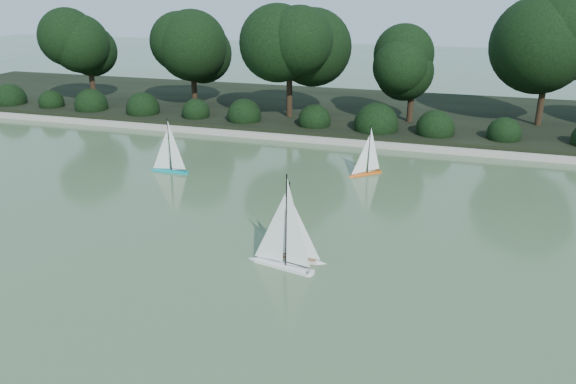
{
  "coord_description": "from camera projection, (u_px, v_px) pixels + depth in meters",
  "views": [
    {
      "loc": [
        2.58,
        -7.18,
        4.51
      ],
      "look_at": [
        -0.49,
        2.69,
        0.7
      ],
      "focal_mm": 35.0,
      "sensor_mm": 36.0,
      "label": 1
    }
  ],
  "objects": [
    {
      "name": "ground",
      "position": [
        267.0,
        295.0,
        8.71
      ],
      "size": [
        80.0,
        80.0,
        0.0
      ],
      "primitive_type": "plane",
      "color": "#384F2F",
      "rests_on": "ground"
    },
    {
      "name": "pond_coping",
      "position": [
        366.0,
        143.0,
        16.74
      ],
      "size": [
        40.0,
        0.35,
        0.18
      ],
      "primitive_type": "cube",
      "color": "gray",
      "rests_on": "ground"
    },
    {
      "name": "far_bank",
      "position": [
        385.0,
        114.0,
        20.31
      ],
      "size": [
        40.0,
        8.0,
        0.3
      ],
      "primitive_type": "cube",
      "color": "black",
      "rests_on": "ground"
    },
    {
      "name": "tree_line",
      "position": [
        422.0,
        49.0,
        17.7
      ],
      "size": [
        26.31,
        3.93,
        4.39
      ],
      "color": "black",
      "rests_on": "ground"
    },
    {
      "name": "shrub_hedge",
      "position": [
        372.0,
        125.0,
        17.43
      ],
      "size": [
        29.1,
        1.1,
        1.1
      ],
      "color": "black",
      "rests_on": "ground"
    },
    {
      "name": "sailboat_white_a",
      "position": [
        278.0,
        251.0,
        9.51
      ],
      "size": [
        1.3,
        0.47,
        1.78
      ],
      "color": "silver",
      "rests_on": "ground"
    },
    {
      "name": "sailboat_white_b",
      "position": [
        297.0,
        248.0,
        9.71
      ],
      "size": [
        1.13,
        0.23,
        1.54
      ],
      "color": "silver",
      "rests_on": "ground"
    },
    {
      "name": "sailboat_orange",
      "position": [
        364.0,
        167.0,
        14.15
      ],
      "size": [
        0.81,
        0.79,
        1.37
      ],
      "color": "#DF5914",
      "rests_on": "ground"
    },
    {
      "name": "sailboat_teal",
      "position": [
        167.0,
        163.0,
        14.38
      ],
      "size": [
        1.11,
        0.19,
        1.52
      ],
      "color": "#059297",
      "rests_on": "ground"
    }
  ]
}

